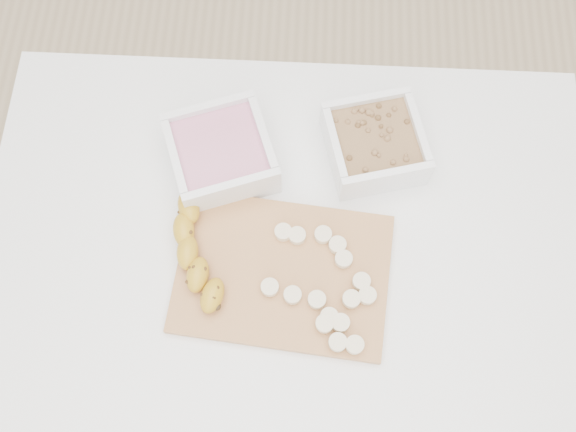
{
  "coord_description": "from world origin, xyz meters",
  "views": [
    {
      "loc": [
        0.02,
        -0.32,
        1.73
      ],
      "look_at": [
        0.0,
        0.03,
        0.81
      ],
      "focal_mm": 40.0,
      "sensor_mm": 36.0,
      "label": 1
    }
  ],
  "objects_px": {
    "table": "(287,263)",
    "banana": "(197,254)",
    "bowl_granola": "(375,144)",
    "cutting_board": "(283,273)",
    "bowl_yogurt": "(221,153)"
  },
  "relations": [
    {
      "from": "table",
      "to": "cutting_board",
      "type": "bearing_deg",
      "value": -95.75
    },
    {
      "from": "table",
      "to": "bowl_granola",
      "type": "relative_size",
      "value": 5.43
    },
    {
      "from": "table",
      "to": "bowl_yogurt",
      "type": "relative_size",
      "value": 4.91
    },
    {
      "from": "banana",
      "to": "bowl_yogurt",
      "type": "bearing_deg",
      "value": 73.99
    },
    {
      "from": "bowl_yogurt",
      "to": "cutting_board",
      "type": "xyz_separation_m",
      "value": [
        0.11,
        -0.19,
        -0.03
      ]
    },
    {
      "from": "cutting_board",
      "to": "banana",
      "type": "xyz_separation_m",
      "value": [
        -0.13,
        0.02,
        0.02
      ]
    },
    {
      "from": "banana",
      "to": "table",
      "type": "bearing_deg",
      "value": 3.94
    },
    {
      "from": "cutting_board",
      "to": "banana",
      "type": "distance_m",
      "value": 0.14
    },
    {
      "from": "cutting_board",
      "to": "bowl_yogurt",
      "type": "bearing_deg",
      "value": 120.18
    },
    {
      "from": "bowl_yogurt",
      "to": "cutting_board",
      "type": "height_order",
      "value": "bowl_yogurt"
    },
    {
      "from": "table",
      "to": "bowl_granola",
      "type": "height_order",
      "value": "bowl_granola"
    },
    {
      "from": "bowl_granola",
      "to": "table",
      "type": "bearing_deg",
      "value": -128.23
    },
    {
      "from": "table",
      "to": "bowl_granola",
      "type": "bearing_deg",
      "value": 51.77
    },
    {
      "from": "table",
      "to": "banana",
      "type": "height_order",
      "value": "banana"
    },
    {
      "from": "cutting_board",
      "to": "table",
      "type": "bearing_deg",
      "value": 84.25
    }
  ]
}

